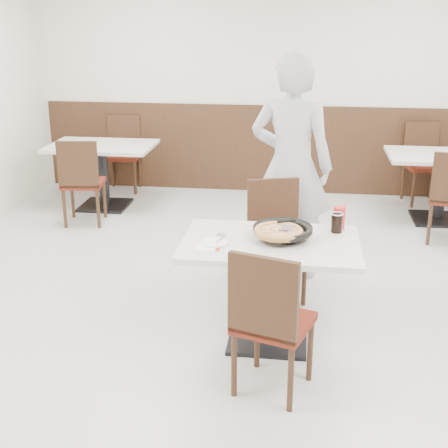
# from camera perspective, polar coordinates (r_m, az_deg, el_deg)

# --- Properties ---
(floor) EXTENTS (7.00, 7.00, 0.00)m
(floor) POSITION_cam_1_polar(r_m,az_deg,el_deg) (4.86, 2.28, -8.34)
(floor) COLOR #A5A5A0
(floor) RESTS_ON ground
(wall_back) EXTENTS (6.00, 0.04, 2.80)m
(wall_back) POSITION_cam_1_polar(r_m,az_deg,el_deg) (7.85, 4.86, 12.94)
(wall_back) COLOR silver
(wall_back) RESTS_ON floor
(wainscot_back) EXTENTS (5.90, 0.03, 1.10)m
(wainscot_back) POSITION_cam_1_polar(r_m,az_deg,el_deg) (7.97, 4.68, 6.84)
(wainscot_back) COLOR black
(wainscot_back) RESTS_ON floor
(main_table) EXTENTS (1.28, 0.93, 0.75)m
(main_table) POSITION_cam_1_polar(r_m,az_deg,el_deg) (4.38, 4.15, -6.15)
(main_table) COLOR silver
(main_table) RESTS_ON floor
(chair_near) EXTENTS (0.53, 0.53, 0.95)m
(chair_near) POSITION_cam_1_polar(r_m,az_deg,el_deg) (3.80, 4.60, -8.68)
(chair_near) COLOR black
(chair_near) RESTS_ON floor
(chair_far) EXTENTS (0.52, 0.52, 0.95)m
(chair_far) POSITION_cam_1_polar(r_m,az_deg,el_deg) (4.99, 4.91, -1.69)
(chair_far) COLOR black
(chair_far) RESTS_ON floor
(trivet) EXTENTS (0.13, 0.13, 0.04)m
(trivet) POSITION_cam_1_polar(r_m,az_deg,el_deg) (4.22, 5.81, -1.41)
(trivet) COLOR black
(trivet) RESTS_ON main_table
(pizza_pan) EXTENTS (0.40, 0.40, 0.01)m
(pizza_pan) POSITION_cam_1_polar(r_m,az_deg,el_deg) (4.27, 5.39, -0.81)
(pizza_pan) COLOR black
(pizza_pan) RESTS_ON trivet
(pizza) EXTENTS (0.34, 0.34, 0.02)m
(pizza) POSITION_cam_1_polar(r_m,az_deg,el_deg) (4.21, 5.00, -0.86)
(pizza) COLOR tan
(pizza) RESTS_ON pizza_pan
(pizza_server) EXTENTS (0.08, 0.10, 0.00)m
(pizza_server) POSITION_cam_1_polar(r_m,az_deg,el_deg) (4.22, 5.78, -0.33)
(pizza_server) COLOR silver
(pizza_server) RESTS_ON pizza
(napkin) EXTENTS (0.15, 0.15, 0.00)m
(napkin) POSITION_cam_1_polar(r_m,az_deg,el_deg) (4.12, -1.57, -2.07)
(napkin) COLOR white
(napkin) RESTS_ON main_table
(side_plate) EXTENTS (0.20, 0.20, 0.01)m
(side_plate) POSITION_cam_1_polar(r_m,az_deg,el_deg) (4.17, -0.90, -1.69)
(side_plate) COLOR white
(side_plate) RESTS_ON napkin
(fork) EXTENTS (0.06, 0.14, 0.00)m
(fork) POSITION_cam_1_polar(r_m,az_deg,el_deg) (4.21, -0.26, -1.38)
(fork) COLOR silver
(fork) RESTS_ON side_plate
(cola_glass) EXTENTS (0.09, 0.09, 0.13)m
(cola_glass) POSITION_cam_1_polar(r_m,az_deg,el_deg) (4.44, 10.27, 0.06)
(cola_glass) COLOR black
(cola_glass) RESTS_ON main_table
(red_cup) EXTENTS (0.09, 0.09, 0.16)m
(red_cup) POSITION_cam_1_polar(r_m,az_deg,el_deg) (4.52, 10.48, 0.58)
(red_cup) COLOR red
(red_cup) RESTS_ON main_table
(diner_person) EXTENTS (0.78, 0.58, 1.93)m
(diner_person) POSITION_cam_1_polar(r_m,az_deg,el_deg) (5.34, 6.17, 5.21)
(diner_person) COLOR silver
(diner_person) RESTS_ON floor
(bg_table_left) EXTENTS (1.27, 0.90, 0.75)m
(bg_table_left) POSITION_cam_1_polar(r_m,az_deg,el_deg) (7.47, -10.97, 4.34)
(bg_table_left) COLOR silver
(bg_table_left) RESTS_ON floor
(bg_chair_left_near) EXTENTS (0.47, 0.47, 0.95)m
(bg_chair_left_near) POSITION_cam_1_polar(r_m,az_deg,el_deg) (6.91, -12.75, 3.86)
(bg_chair_left_near) COLOR black
(bg_chair_left_near) RESTS_ON floor
(bg_chair_left_far) EXTENTS (0.45, 0.45, 0.95)m
(bg_chair_left_far) POSITION_cam_1_polar(r_m,az_deg,el_deg) (8.09, -9.28, 6.30)
(bg_chair_left_far) COLOR black
(bg_chair_left_far) RESTS_ON floor
(bg_table_right) EXTENTS (1.26, 0.89, 0.75)m
(bg_table_right) POSITION_cam_1_polar(r_m,az_deg,el_deg) (7.25, 19.21, 3.14)
(bg_table_right) COLOR silver
(bg_table_right) RESTS_ON floor
(bg_chair_right_far) EXTENTS (0.50, 0.50, 0.95)m
(bg_chair_right_far) POSITION_cam_1_polar(r_m,az_deg,el_deg) (7.84, 17.88, 5.20)
(bg_chair_right_far) COLOR black
(bg_chair_right_far) RESTS_ON floor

